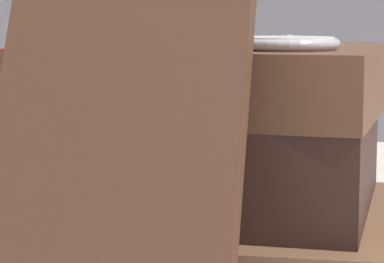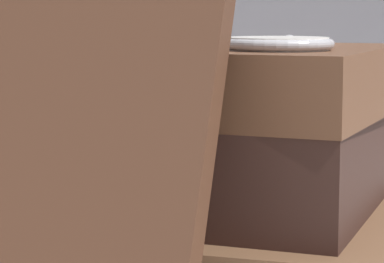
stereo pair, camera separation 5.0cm
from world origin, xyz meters
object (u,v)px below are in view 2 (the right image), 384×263
(book_leaning_front, at_px, (84,180))
(reading_glasses, at_px, (195,189))
(book_flat_middle, at_px, (192,157))
(pocket_watch, at_px, (278,44))
(book_flat_bottom, at_px, (210,238))
(book_flat_top, at_px, (205,79))

(book_leaning_front, height_order, reading_glasses, book_leaning_front)
(book_flat_middle, distance_m, reading_glasses, 0.20)
(book_flat_middle, height_order, pocket_watch, pocket_watch)
(book_flat_bottom, height_order, book_leaning_front, book_leaning_front)
(book_flat_middle, relative_size, reading_glasses, 1.83)
(book_flat_bottom, height_order, book_flat_top, book_flat_top)
(book_leaning_front, height_order, pocket_watch, book_leaning_front)
(book_flat_middle, distance_m, book_leaning_front, 0.13)
(book_flat_bottom, distance_m, pocket_watch, 0.11)
(book_flat_bottom, xyz_separation_m, book_leaning_front, (-0.01, -0.12, 0.05))
(pocket_watch, bearing_deg, book_flat_middle, 146.69)
(book_flat_bottom, xyz_separation_m, book_flat_middle, (-0.01, 0.01, 0.04))
(book_flat_top, relative_size, book_leaning_front, 1.25)
(book_flat_middle, distance_m, pocket_watch, 0.09)
(book_flat_bottom, relative_size, book_flat_middle, 1.11)
(book_leaning_front, bearing_deg, book_flat_middle, 88.79)
(book_flat_top, xyz_separation_m, book_leaning_front, (-0.01, -0.13, -0.03))
(book_flat_top, relative_size, reading_glasses, 1.83)
(book_flat_middle, relative_size, book_flat_top, 1.00)
(book_leaning_front, relative_size, pocket_watch, 2.65)
(book_flat_middle, bearing_deg, pocket_watch, -31.28)
(book_flat_middle, relative_size, book_leaning_front, 1.25)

